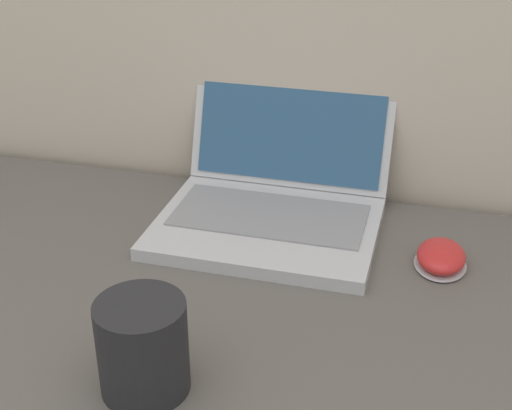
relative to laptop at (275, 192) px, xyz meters
The scene contains 3 objects.
laptop is the anchor object (origin of this frame).
drink_cup 0.41m from the laptop, 95.86° to the right, with size 0.10×0.10×0.11m.
computer_mouse 0.27m from the laptop, 16.57° to the right, with size 0.07×0.10×0.03m.
Camera 1 is at (0.22, -0.31, 1.31)m, focal length 50.00 mm.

